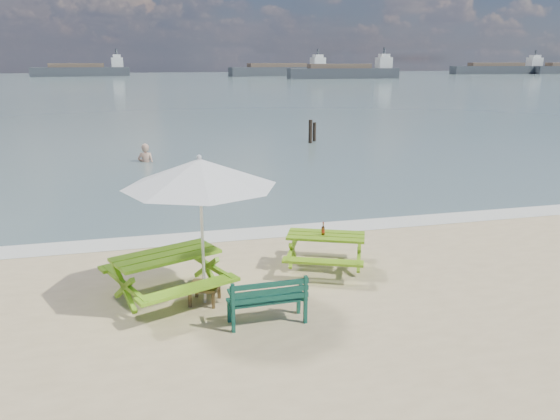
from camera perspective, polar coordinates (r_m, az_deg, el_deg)
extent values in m
plane|color=slate|center=(92.71, -13.26, 12.65)|extent=(300.00, 300.00, 0.00)
cube|color=silver|center=(13.02, -4.29, -2.55)|extent=(22.00, 0.90, 0.01)
cube|color=#68A318|center=(9.52, -11.83, -4.66)|extent=(1.93, 1.42, 0.05)
cube|color=#68A318|center=(10.34, -13.66, -5.06)|extent=(1.74, 0.95, 0.05)
cube|color=#68A318|center=(8.95, -9.46, -8.13)|extent=(1.74, 0.95, 0.05)
cube|color=#68A318|center=(9.68, -11.68, -7.09)|extent=(1.89, 1.53, 0.74)
cube|color=#679616|center=(10.74, 4.82, -2.68)|extent=(1.66, 1.24, 0.05)
cube|color=#679616|center=(11.49, 5.06, -2.93)|extent=(1.48, 0.84, 0.05)
cube|color=#679616|center=(10.17, 4.48, -5.42)|extent=(1.48, 0.84, 0.05)
cube|color=#679616|center=(10.86, 4.78, -4.57)|extent=(1.63, 1.33, 0.64)
cube|color=#0F4032|center=(8.69, -1.39, -9.31)|extent=(1.25, 0.40, 0.04)
cube|color=#0F4032|center=(8.43, -1.07, -8.54)|extent=(1.24, 0.07, 0.32)
cube|color=#0F4032|center=(8.77, -1.38, -10.47)|extent=(1.16, 0.46, 0.39)
cube|color=brown|center=(9.47, -7.91, -7.88)|extent=(0.66, 0.66, 0.05)
cube|color=brown|center=(9.53, -7.87, -8.77)|extent=(0.58, 0.58, 0.28)
cylinder|color=silver|center=(9.15, -8.12, -2.64)|extent=(0.05, 0.05, 2.43)
cone|color=silver|center=(8.88, -8.38, 3.89)|extent=(3.28, 3.28, 0.45)
cylinder|color=brown|center=(10.68, 4.52, -2.21)|extent=(0.06, 0.06, 0.16)
cylinder|color=brown|center=(10.63, 4.54, -1.47)|extent=(0.03, 0.03, 0.07)
cylinder|color=#A51E12|center=(10.68, 4.52, -2.21)|extent=(0.07, 0.07, 0.06)
imported|color=tan|center=(22.89, -13.80, 4.51)|extent=(0.75, 0.59, 1.83)
cylinder|color=black|center=(27.19, 3.19, 7.98)|extent=(0.19, 0.19, 1.35)
cylinder|color=black|center=(27.89, 3.61, 7.95)|extent=(0.17, 0.17, 1.14)
cube|color=#363A3F|center=(164.17, 21.93, 13.40)|extent=(27.31, 6.03, 2.20)
cube|color=silver|center=(169.71, 25.06, 13.86)|extent=(3.47, 3.24, 2.20)
cube|color=#363A3F|center=(134.68, 0.12, 14.25)|extent=(25.50, 6.77, 2.20)
cube|color=silver|center=(138.33, 3.97, 15.16)|extent=(3.34, 3.32, 2.20)
cube|color=#363A3F|center=(118.44, 6.63, 13.97)|extent=(23.52, 5.14, 2.20)
cube|color=silver|center=(121.42, 10.79, 14.88)|extent=(2.95, 3.13, 2.20)
cube|color=#363A3F|center=(139.84, -20.08, 13.39)|extent=(22.12, 5.37, 2.20)
cube|color=silver|center=(139.81, -16.65, 14.58)|extent=(2.81, 3.16, 2.20)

